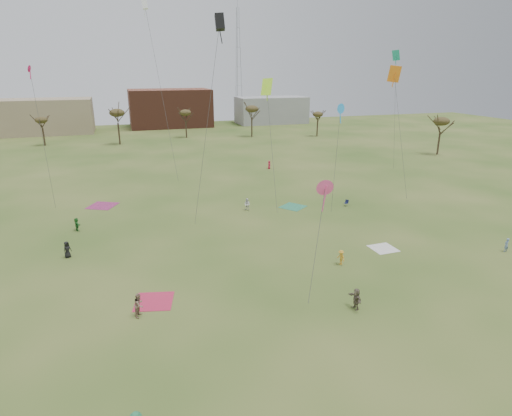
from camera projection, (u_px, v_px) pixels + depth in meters
name	position (u px, v px, depth m)	size (l,w,h in m)	color
ground	(304.00, 323.00, 32.23)	(260.00, 260.00, 0.00)	#2F5019
spectator_fore_b	(139.00, 305.00, 32.94)	(0.95, 0.74, 1.95)	#896957
spectator_fore_c	(356.00, 299.00, 33.94)	(1.67, 0.53, 1.80)	brown
flyer_mid_a	(67.00, 249.00, 43.25)	(0.85, 0.55, 1.74)	black
flyer_mid_b	(341.00, 257.00, 41.70)	(0.98, 0.57, 1.52)	gold
flyer_mid_c	(506.00, 245.00, 44.65)	(0.55, 0.36, 1.52)	#6B88B3
spectator_mid_e	(247.00, 204.00, 57.66)	(0.82, 0.64, 1.68)	white
flyer_far_a	(77.00, 224.00, 50.43)	(1.48, 0.47, 1.60)	#246D27
flyer_far_b	(269.00, 165.00, 81.65)	(0.78, 0.51, 1.59)	#B91F3C
blanket_red	(154.00, 301.00, 35.26)	(3.06, 3.06, 0.03)	#C9284C
blanket_cream	(383.00, 249.00, 45.62)	(2.60, 2.60, 0.03)	white
blanket_plum	(103.00, 206.00, 59.81)	(3.56, 3.56, 0.03)	#942D62
blanket_olive	(293.00, 207.00, 59.38)	(3.05, 3.05, 0.03)	#30855E
camp_chair_right	(346.00, 204.00, 59.70)	(0.72, 0.71, 0.87)	#161B3D
kites_aloft	(208.00, 53.00, 47.75)	(69.32, 59.72, 27.41)	white
tree_line	(158.00, 119.00, 100.66)	(117.44, 49.32, 8.91)	#3A2B1E
building_tan	(35.00, 117.00, 124.32)	(32.00, 14.00, 10.00)	#937F60
building_brick	(170.00, 108.00, 140.22)	(26.00, 16.00, 12.00)	brown
building_grey	(271.00, 110.00, 149.11)	(24.00, 12.00, 9.00)	gray
radio_tower	(238.00, 66.00, 147.90)	(1.51, 1.72, 41.00)	#9EA3A8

